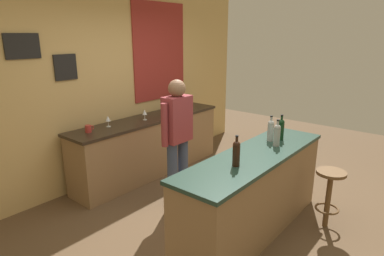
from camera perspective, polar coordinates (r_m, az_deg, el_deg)
ground_plane at (r=4.11m, az=5.21°, el=-15.27°), size 10.00×10.00×0.00m
back_wall at (r=5.01m, az=-13.80°, el=7.37°), size 6.00×0.09×2.80m
bar_counter at (r=3.71m, az=10.57°, el=-11.05°), size 2.23×0.60×0.92m
side_counter at (r=5.19m, az=-7.24°, el=-3.02°), size 2.67×0.56×0.90m
bartender at (r=4.04m, az=-2.55°, el=-1.23°), size 0.52×0.21×1.62m
bar_stool at (r=4.03m, az=22.74°, el=-9.81°), size 0.32×0.32×0.68m
wine_bottle_a at (r=3.13m, az=7.71°, el=-4.23°), size 0.07×0.07×0.31m
wine_bottle_b at (r=3.78m, az=14.55°, el=-1.06°), size 0.07×0.07×0.31m
wine_bottle_c at (r=3.94m, az=13.50°, el=-0.29°), size 0.07×0.07×0.31m
wine_bottle_d at (r=4.02m, az=15.21°, el=-0.10°), size 0.07×0.07×0.31m
wine_glass_a at (r=4.65m, az=-14.40°, el=1.54°), size 0.07×0.07×0.16m
wine_glass_b at (r=4.92m, az=-8.24°, el=2.67°), size 0.07×0.07×0.16m
wine_glass_c at (r=5.27m, az=-4.38°, el=3.69°), size 0.07×0.07×0.16m
wine_glass_d at (r=5.53m, az=-2.47°, el=4.31°), size 0.07×0.07×0.16m
wine_glass_e at (r=5.60m, az=-0.24°, el=4.47°), size 0.07×0.07×0.16m
coffee_mug at (r=4.47m, az=-17.55°, el=-0.12°), size 0.13×0.08×0.09m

